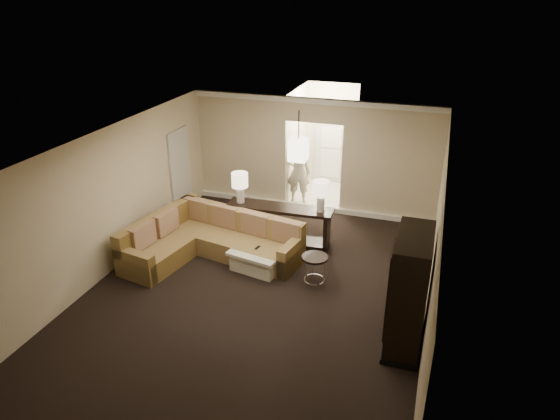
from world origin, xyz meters
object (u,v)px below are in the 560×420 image
(coffee_table, at_px, (261,256))
(drink_table, at_px, (315,265))
(sectional_sofa, at_px, (209,241))
(console_table, at_px, (280,222))
(armoire, at_px, (408,293))
(person, at_px, (298,169))

(coffee_table, distance_m, drink_table, 1.26)
(sectional_sofa, bearing_deg, coffee_table, 9.14)
(console_table, xyz_separation_m, armoire, (2.88, -2.49, 0.38))
(console_table, distance_m, drink_table, 1.76)
(coffee_table, distance_m, person, 3.39)
(armoire, distance_m, drink_table, 2.14)
(drink_table, bearing_deg, coffee_table, 164.15)
(coffee_table, bearing_deg, drink_table, -15.85)
(coffee_table, distance_m, console_table, 1.06)
(armoire, height_order, drink_table, armoire)
(person, bearing_deg, console_table, 89.43)
(drink_table, xyz_separation_m, person, (-1.39, 3.65, 0.47))
(coffee_table, height_order, armoire, armoire)
(drink_table, bearing_deg, armoire, -32.95)
(sectional_sofa, bearing_deg, person, 84.25)
(coffee_table, bearing_deg, console_table, 86.91)
(console_table, distance_m, person, 2.35)
(coffee_table, xyz_separation_m, console_table, (0.05, 1.01, 0.31))
(sectional_sofa, height_order, armoire, armoire)
(person, bearing_deg, drink_table, 103.89)
(sectional_sofa, height_order, console_table, sectional_sofa)
(console_table, xyz_separation_m, drink_table, (1.13, -1.35, -0.09))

